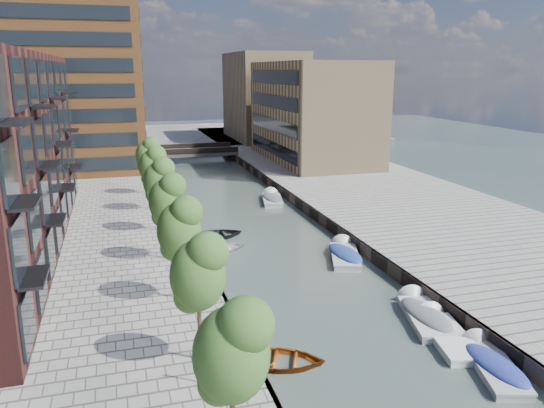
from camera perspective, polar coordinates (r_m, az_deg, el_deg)
name	(u,v)px	position (r m, az deg, el deg)	size (l,w,h in m)	color
water	(240,210)	(53.96, -3.50, -0.68)	(300.00, 300.00, 0.00)	#38473F
quay_right	(382,195)	(59.35, 11.72, 0.92)	(20.00, 140.00, 1.00)	gray
quay_wall_left	(179,210)	(52.86, -9.96, -0.63)	(0.25, 140.00, 1.00)	#332823
quay_wall_right	(296,201)	(55.46, 2.64, 0.28)	(0.25, 140.00, 1.00)	#332823
far_closure	(174,136)	(112.25, -10.46, 7.16)	(80.00, 40.00, 1.00)	gray
tower	(66,53)	(76.09, -21.26, 14.92)	(18.00, 18.00, 30.00)	brown
tan_block_near	(312,112)	(78.10, 4.36, 9.89)	(12.00, 25.00, 14.00)	tan
tan_block_far	(264,96)	(102.73, -0.85, 11.52)	(12.00, 20.00, 16.00)	tan
bridge	(194,152)	(84.58, -8.42, 5.60)	(13.00, 6.00, 1.30)	gray
tree_0	(231,348)	(17.41, -4.41, -15.23)	(2.50, 2.50, 5.95)	#382619
tree_1	(198,270)	(23.67, -7.99, -7.10)	(2.50, 2.50, 5.95)	#382619
tree_2	(179,227)	(30.25, -9.99, -2.41)	(2.50, 2.50, 5.95)	#382619
tree_3	(167,198)	(36.99, -11.25, 0.59)	(2.50, 2.50, 5.95)	#382619
tree_4	(158,179)	(43.81, -12.12, 2.66)	(2.50, 2.50, 5.95)	#382619
tree_5	(152,165)	(50.68, -12.76, 4.16)	(2.50, 2.50, 5.95)	#382619
tree_6	(147,153)	(57.58, -13.25, 5.31)	(2.50, 2.50, 5.95)	#382619
lamp_0	(243,335)	(21.94, -3.16, -13.92)	(0.24, 0.24, 4.12)	black
lamp_1	(189,226)	(36.62, -8.94, -2.36)	(0.24, 0.24, 4.12)	black
lamp_2	(166,180)	(52.08, -11.31, 2.49)	(0.24, 0.24, 4.12)	black
sloop_2	(280,364)	(26.84, 0.88, -16.86)	(3.16, 4.43, 0.92)	#893C0E
sloop_3	(219,252)	(41.81, -5.75, -5.20)	(3.33, 4.67, 0.97)	white
sloop_4	(215,238)	(45.44, -6.10, -3.61)	(3.40, 4.77, 0.99)	#242326
motorboat_0	(492,364)	(28.46, 22.56, -15.63)	(3.15, 5.31, 1.67)	#AEADAC
motorboat_1	(423,315)	(32.24, 15.92, -11.37)	(3.29, 5.88, 1.86)	silver
motorboat_2	(443,334)	(30.70, 17.96, -13.13)	(2.95, 5.70, 1.81)	white
motorboat_3	(344,254)	(40.85, 7.79, -5.39)	(3.73, 6.00, 1.89)	#BBBCB9
motorboat_4	(272,199)	(57.50, -0.01, 0.52)	(3.09, 5.94, 1.89)	#AFAFAD
car	(274,153)	(80.83, 0.21, 5.51)	(1.42, 3.52, 1.20)	silver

